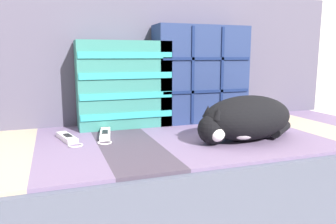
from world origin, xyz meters
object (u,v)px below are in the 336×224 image
object	(u,v)px
throw_pillow_striped	(124,84)
couch	(175,184)
sleeping_cat	(245,119)
throw_pillow_quilted	(201,74)
game_remote_far	(67,138)
game_remote_near	(105,134)

from	to	relation	value
throw_pillow_striped	couch	bearing A→B (deg)	-53.23
couch	throw_pillow_striped	size ratio (longest dim) A/B	5.01
sleeping_cat	throw_pillow_quilted	bearing A→B (deg)	89.88
game_remote_far	game_remote_near	bearing A→B (deg)	4.85
sleeping_cat	game_remote_far	world-z (taller)	sleeping_cat
couch	game_remote_far	world-z (taller)	game_remote_far
couch	game_remote_near	world-z (taller)	game_remote_near
couch	throw_pillow_quilted	world-z (taller)	throw_pillow_quilted
couch	game_remote_far	size ratio (longest dim) A/B	9.76
couch	sleeping_cat	xyz separation A→B (m)	(0.20, -0.16, 0.27)
couch	game_remote_far	bearing A→B (deg)	175.14
game_remote_near	throw_pillow_striped	bearing A→B (deg)	55.75
throw_pillow_quilted	throw_pillow_striped	size ratio (longest dim) A/B	1.12
throw_pillow_quilted	sleeping_cat	distance (m)	0.39
throw_pillow_quilted	game_remote_near	bearing A→B (deg)	-161.04
couch	sleeping_cat	distance (m)	0.38
throw_pillow_striped	game_remote_near	world-z (taller)	throw_pillow_striped
throw_pillow_striped	sleeping_cat	distance (m)	0.51
game_remote_near	game_remote_far	bearing A→B (deg)	-175.15
couch	game_remote_near	distance (m)	0.33
sleeping_cat	couch	bearing A→B (deg)	140.43
couch	game_remote_near	bearing A→B (deg)	170.17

